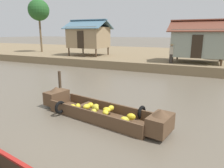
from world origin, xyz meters
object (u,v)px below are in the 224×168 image
banana_boat (100,111)px  vendor_person (171,52)px  palm_tree_near (39,10)px  mooring_post (60,85)px  stilt_house_left (89,37)px  stilt_house_mid_left (198,42)px

banana_boat → vendor_person: bearing=86.5°
palm_tree_near → mooring_post: palm_tree_near is taller
stilt_house_left → mooring_post: size_ratio=3.21×
stilt_house_left → vendor_person: size_ratio=2.73×
stilt_house_mid_left → vendor_person: 2.56m
banana_boat → mooring_post: (-2.94, 1.31, 0.41)m
banana_boat → vendor_person: 11.25m
banana_boat → palm_tree_near: bearing=138.8°
banana_boat → stilt_house_mid_left: bearing=78.5°
stilt_house_mid_left → palm_tree_near: (-19.48, 2.13, 3.56)m
stilt_house_mid_left → palm_tree_near: 19.91m
vendor_person → mooring_post: bearing=-110.2°
banana_boat → palm_tree_near: (-16.89, 14.79, 5.73)m
stilt_house_left → vendor_person: (9.53, -2.56, -1.13)m
banana_boat → stilt_house_left: bearing=122.9°
stilt_house_left → stilt_house_mid_left: stilt_house_left is taller
banana_boat → stilt_house_left: size_ratio=1.24×
banana_boat → stilt_house_mid_left: stilt_house_mid_left is taller
stilt_house_mid_left → stilt_house_left: bearing=174.8°
stilt_house_left → stilt_house_mid_left: (11.45, -1.04, -0.34)m
stilt_house_left → vendor_person: stilt_house_left is taller
vendor_person → mooring_post: vendor_person is taller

